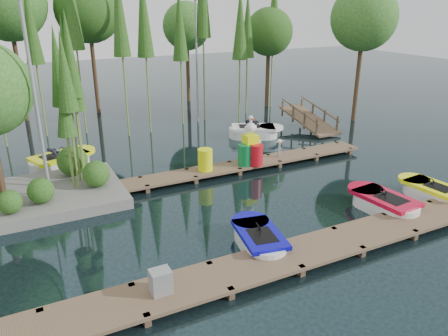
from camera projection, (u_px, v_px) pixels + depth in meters
name	position (u px, v px, depth m)	size (l,w,h in m)	color
ground_plane	(218.00, 202.00, 16.06)	(90.00, 90.00, 0.00)	#1C2F34
near_dock	(288.00, 257.00, 12.22)	(18.00, 1.50, 0.50)	brown
far_dock	(213.00, 170.00, 18.48)	(15.00, 1.20, 0.50)	brown
island	(11.00, 117.00, 15.01)	(6.20, 4.20, 6.75)	slate
tree_screen	(88.00, 18.00, 21.85)	(34.42, 18.53, 10.31)	#452F1D
lamp_island	(33.00, 88.00, 14.30)	(0.30, 0.30, 7.25)	gray
lamp_rear	(196.00, 50.00, 25.39)	(0.30, 0.30, 7.25)	gray
ramp	(309.00, 119.00, 25.05)	(1.50, 3.94, 1.49)	brown
boat_blue	(259.00, 240.00, 13.03)	(1.61, 2.76, 0.87)	white
boat_red	(384.00, 204.00, 15.31)	(1.53, 2.90, 0.94)	white
boat_yellow_near	(432.00, 192.00, 16.30)	(1.41, 2.69, 0.87)	white
boat_yellow_far	(61.00, 161.00, 19.26)	(3.30, 2.33, 1.51)	white
boat_white_far	(254.00, 132.00, 23.64)	(3.23, 2.47, 1.39)	white
utility_cabinet	(161.00, 281.00, 10.52)	(0.50, 0.42, 0.61)	gray
yellow_barrel	(205.00, 160.00, 18.13)	(0.62, 0.62, 0.92)	#EDFF0D
drum_cluster	(251.00, 150.00, 18.84)	(1.23, 1.13, 2.13)	#0C6F34
seagull_post	(279.00, 145.00, 19.64)	(0.53, 0.29, 0.84)	gray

